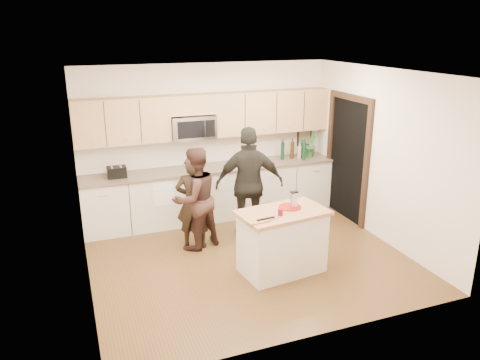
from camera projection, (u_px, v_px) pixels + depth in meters
name	position (u px, v px, depth m)	size (l,w,h in m)	color
floor	(248.00, 257.00, 6.97)	(4.50, 4.50, 0.00)	brown
room_shell	(248.00, 144.00, 6.44)	(4.52, 4.02, 2.71)	silver
back_cabinetry	(213.00, 192.00, 8.33)	(4.50, 0.66, 0.94)	beige
upper_cabinetry	(211.00, 114.00, 8.05)	(4.50, 0.33, 0.75)	tan
microwave	(193.00, 127.00, 7.96)	(0.76, 0.41, 0.40)	silver
doorway	(348.00, 154.00, 8.16)	(0.06, 1.25, 2.20)	black
framed_picture	(304.00, 136.00, 9.00)	(0.30, 0.03, 0.38)	black
dish_towel	(161.00, 184.00, 7.74)	(0.34, 0.60, 0.48)	white
island	(282.00, 241.00, 6.45)	(1.28, 0.84, 0.90)	beige
red_plate	(290.00, 207.00, 6.44)	(0.31, 0.31, 0.02)	maroon
box_grater	(294.00, 199.00, 6.37)	(0.10, 0.07, 0.23)	silver
drink_glass	(280.00, 212.00, 6.16)	(0.07, 0.07, 0.09)	maroon
cutting_board	(258.00, 221.00, 5.98)	(0.29, 0.18, 0.02)	#A87146
tongs	(266.00, 219.00, 5.99)	(0.26, 0.03, 0.02)	black
knife	(270.00, 218.00, 6.02)	(0.22, 0.02, 0.01)	silver
toaster	(117.00, 172.00, 7.59)	(0.30, 0.22, 0.18)	black
bottle_cluster	(298.00, 149.00, 8.69)	(0.69, 0.32, 0.39)	black
orchid	(310.00, 145.00, 8.79)	(0.25, 0.20, 0.46)	#2F7734
woman_left	(193.00, 202.00, 7.11)	(0.53, 0.35, 1.46)	black
woman_center	(195.00, 199.00, 7.07)	(0.77, 0.60, 1.59)	#331E19
woman_right	(249.00, 184.00, 7.35)	(1.07, 0.45, 1.83)	black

